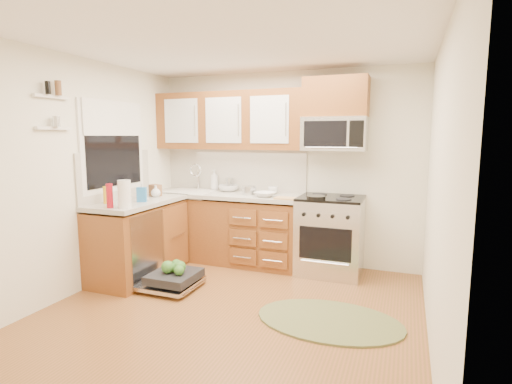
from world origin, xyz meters
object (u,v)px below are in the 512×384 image
at_px(stock_pot, 249,190).
at_px(cutting_board, 286,198).
at_px(range, 330,235).
at_px(bowl_a, 265,194).
at_px(microwave, 335,134).
at_px(cup, 273,190).
at_px(upper_cabinets, 229,121).
at_px(rug, 329,321).
at_px(sink, 190,200).
at_px(skillet, 316,198).
at_px(dishwasher, 171,280).
at_px(bowl_b, 228,188).
at_px(paper_towel_roll, 124,194).

xyz_separation_m(stock_pot, cutting_board, (0.55, -0.19, -0.05)).
distance_m(range, bowl_a, 0.94).
xyz_separation_m(range, microwave, (0.00, 0.12, 1.23)).
height_order(microwave, cup, microwave).
xyz_separation_m(upper_cabinets, rug, (1.65, -1.45, -1.86)).
xyz_separation_m(sink, skillet, (1.80, -0.24, 0.17)).
height_order(sink, cup, cup).
xyz_separation_m(bowl_a, cup, (0.02, 0.26, 0.02)).
relative_size(microwave, rug, 0.57).
xyz_separation_m(upper_cabinets, range, (1.41, -0.15, -1.40)).
relative_size(dishwasher, cup, 5.39).
bearing_deg(bowl_a, bowl_b, 154.86).
bearing_deg(paper_towel_roll, microwave, 37.58).
bearing_deg(paper_towel_roll, upper_cabinets, 70.83).
relative_size(range, microwave, 1.25).
xyz_separation_m(rug, bowl_a, (-1.04, 1.18, 0.95)).
relative_size(microwave, stock_pot, 4.07).
relative_size(skillet, bowl_b, 0.80).
height_order(microwave, dishwasher, microwave).
bearing_deg(dishwasher, sink, 109.20).
xyz_separation_m(sink, bowl_a, (1.13, -0.12, 0.16)).
relative_size(sink, paper_towel_roll, 2.12).
distance_m(rug, bowl_b, 2.43).
distance_m(microwave, rug, 2.23).
distance_m(upper_cabinets, sink, 1.21).
bearing_deg(cutting_board, rug, -55.99).
relative_size(cutting_board, cup, 2.06).
relative_size(rug, cup, 10.24).
bearing_deg(dishwasher, rug, -5.77).
bearing_deg(upper_cabinets, rug, -41.48).
xyz_separation_m(microwave, bowl_b, (-1.43, 0.05, -0.73)).
bearing_deg(paper_towel_roll, cup, 52.29).
bearing_deg(dishwasher, bowl_a, 53.43).
bearing_deg(sink, upper_cabinets, 16.45).
bearing_deg(range, cup, 170.74).
bearing_deg(upper_cabinets, stock_pot, -25.64).
relative_size(rug, cutting_board, 4.97).
distance_m(microwave, paper_towel_roll, 2.52).
distance_m(upper_cabinets, bowl_a, 1.14).
relative_size(sink, dishwasher, 0.89).
height_order(stock_pot, paper_towel_roll, paper_towel_roll).
distance_m(upper_cabinets, bowl_b, 0.91).
xyz_separation_m(skillet, bowl_a, (-0.67, 0.12, -0.02)).
height_order(cutting_board, paper_towel_roll, paper_towel_roll).
bearing_deg(dishwasher, microwave, 39.07).
distance_m(microwave, cutting_board, 0.97).
height_order(paper_towel_roll, cup, paper_towel_roll).
distance_m(cutting_board, bowl_a, 0.31).
bearing_deg(bowl_a, upper_cabinets, 155.40).
height_order(stock_pot, cutting_board, stock_pot).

